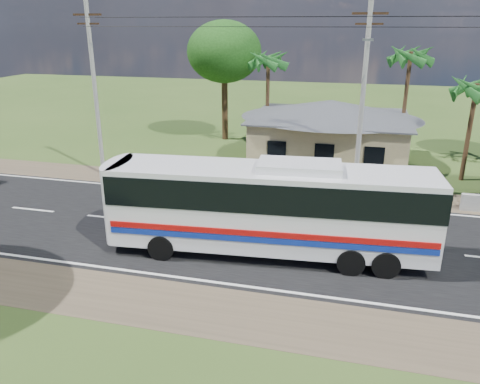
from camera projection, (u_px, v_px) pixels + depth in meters
The scene contains 11 objects.
ground at pixel (285, 237), 21.71m from camera, with size 120.00×120.00×0.00m, color #2E4A1A.
road at pixel (285, 237), 21.71m from camera, with size 120.00×16.00×0.03m.
house at pixel (330, 125), 32.42m from camera, with size 12.40×10.00×5.00m.
utility_poles at pixel (357, 94), 25.04m from camera, with size 32.80×2.22×11.00m.
palm_near at pixel (476, 88), 27.60m from camera, with size 2.80×2.80×6.70m.
palm_mid at pixel (410, 57), 32.01m from camera, with size 2.80×2.80×8.20m.
palm_far at pixel (268, 61), 34.93m from camera, with size 2.80×2.80×7.70m.
tree_behind_house at pixel (224, 52), 37.52m from camera, with size 6.00×6.00×9.61m.
coach_bus at pixel (271, 202), 19.36m from camera, with size 13.51×3.94×4.14m.
motorcycle at pixel (438, 195), 25.73m from camera, with size 0.57×1.64×0.86m, color black.
person at pixel (422, 189), 25.40m from camera, with size 0.63×0.41×1.72m, color #1C459A.
Camera 1 is at (2.80, -19.60, 9.38)m, focal length 35.00 mm.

